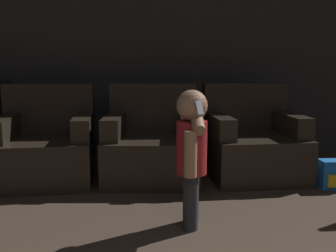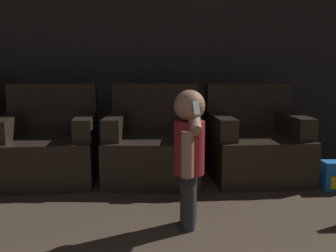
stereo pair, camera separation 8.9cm
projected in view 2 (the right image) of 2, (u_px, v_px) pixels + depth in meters
name	position (u px, v px, depth m)	size (l,w,h in m)	color
wall_back	(175.00, 46.00, 4.33)	(8.40, 0.05, 2.60)	#33302D
armchair_left	(49.00, 146.00, 3.57)	(0.92, 0.90, 0.90)	black
armchair_middle	(154.00, 146.00, 3.61)	(0.92, 0.90, 0.90)	black
armchair_right	(255.00, 145.00, 3.65)	(0.90, 0.88, 0.90)	black
person_toddler	(189.00, 148.00, 2.45)	(0.20, 0.36, 0.93)	#28282D
toy_backpack	(336.00, 176.00, 3.26)	(0.24, 0.16, 0.25)	blue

